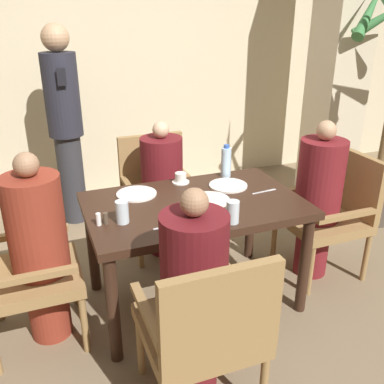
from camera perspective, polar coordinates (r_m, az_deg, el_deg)
name	(u,v)px	position (r m, az deg, el deg)	size (l,w,h in m)	color
ground_plane	(194,298)	(3.04, 0.29, -13.94)	(16.00, 16.00, 0.00)	#7A664C
wall_back	(115,56)	(4.57, -10.21, 17.38)	(8.00, 0.06, 2.80)	beige
pillar_stone	(339,63)	(4.61, 19.03, 15.95)	(0.44, 0.44, 2.70)	beige
dining_table	(194,215)	(2.70, 0.32, -3.15)	(1.34, 0.84, 0.73)	#331E14
chair_left_side	(15,268)	(2.63, -22.50, -9.36)	(0.54, 0.54, 0.90)	olive
diner_in_left_chair	(40,248)	(2.57, -19.67, -7.04)	(0.32, 0.32, 1.16)	maroon
chair_far_side	(157,189)	(3.48, -4.64, 0.46)	(0.54, 0.54, 0.90)	olive
diner_in_far_chair	(162,188)	(3.33, -3.97, 0.54)	(0.32, 0.32, 1.08)	#5B1419
chair_right_side	(333,209)	(3.27, 18.23, -2.19)	(0.54, 0.54, 0.90)	olive
diner_in_right_chair	(318,199)	(3.15, 16.42, -0.93)	(0.32, 0.32, 1.16)	maroon
chair_near_corner	(205,327)	(2.05, 1.79, -17.56)	(0.54, 0.54, 0.90)	olive
diner_in_near_chair	(194,294)	(2.10, 0.28, -13.46)	(0.32, 0.32, 1.13)	#5B1419
standing_host	(65,122)	(3.91, -16.56, 8.94)	(0.30, 0.33, 1.74)	#2D2D33
plate_main_left	(137,194)	(2.78, -7.40, -0.25)	(0.26, 0.26, 0.01)	white
plate_main_right	(209,200)	(2.67, 2.30, -1.08)	(0.26, 0.26, 0.01)	white
plate_dessert_center	(228,185)	(2.90, 4.85, 0.88)	(0.26, 0.26, 0.01)	white
teacup_with_saucer	(181,178)	(2.95, -1.52, 1.83)	(0.12, 0.12, 0.07)	white
water_bottle	(226,162)	(3.05, 4.57, 4.05)	(0.07, 0.07, 0.23)	silver
glass_tall_near	(233,212)	(2.39, 5.44, -2.66)	(0.07, 0.07, 0.13)	silver
glass_tall_mid	(122,212)	(2.41, -9.30, -2.65)	(0.07, 0.07, 0.13)	silver
salt_shaker	(98,219)	(2.42, -12.36, -3.58)	(0.03, 0.03, 0.07)	white
pepper_shaker	(106,218)	(2.43, -11.45, -3.48)	(0.03, 0.03, 0.07)	#4C3D2D
fork_beside_plate	(171,226)	(2.37, -2.82, -4.51)	(0.17, 0.03, 0.00)	silver
knife_beside_plate	(265,191)	(2.85, 9.75, 0.10)	(0.18, 0.03, 0.00)	silver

